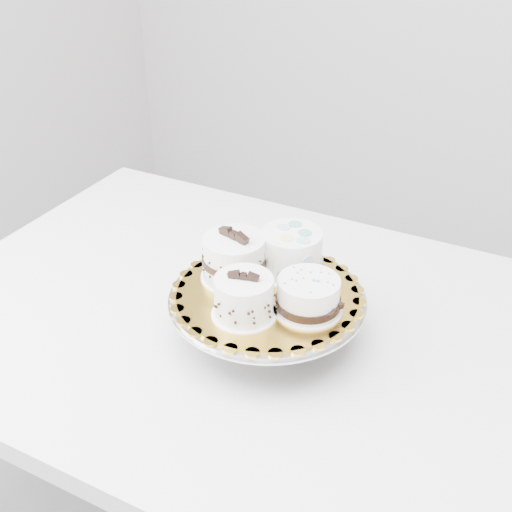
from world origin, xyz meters
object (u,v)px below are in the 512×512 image
Objects in this scene: cake_banded at (234,260)px; cake_ribbon at (309,296)px; cake_swirl at (244,298)px; cake_dots at (291,252)px; cake_stand at (267,308)px; cake_board at (267,294)px; table at (263,348)px.

cake_ribbon is (0.16, -0.01, -0.01)m from cake_banded.
cake_swirl reaches higher than cake_dots.
cake_ribbon reaches higher than cake_stand.
cake_board is 2.63× the size of cake_ribbon.
cake_swirl is (0.00, -0.07, 0.07)m from cake_stand.
cake_swirl is at bearing -37.55° from cake_banded.
cake_banded is 0.16m from cake_ribbon.
cake_swirl is 1.04× the size of cake_ribbon.
cake_swirl is at bearing -135.58° from cake_ribbon.
cake_stand reaches higher than table.
cake_swirl is 1.01× the size of cake_banded.
cake_ribbon is at bearing -1.57° from cake_stand.
cake_banded is (-0.08, 0.01, 0.04)m from cake_board.
cake_stand is at bearing 86.42° from cake_board.
cake_ribbon is at bearing -25.59° from table.
cake_stand is 0.10m from cake_swirl.
cake_banded reaches higher than cake_swirl.
table is at bearing 132.53° from cake_board.
cake_swirl is 0.11m from cake_ribbon.
cake_swirl reaches higher than cake_ribbon.
cake_banded is (-0.08, 0.08, 0.00)m from cake_swirl.
table is at bearing -136.99° from cake_dots.
cake_banded is 0.10m from cake_dots.
table is 11.54× the size of cake_banded.
cake_ribbon is (0.08, 0.07, -0.01)m from cake_swirl.
cake_banded is at bearing -154.75° from table.
cake_dots is 0.12m from cake_ribbon.
cake_board is 0.09m from cake_ribbon.
cake_banded is 1.03× the size of cake_ribbon.
table is 11.86× the size of cake_ribbon.
table is at bearing 86.78° from cake_swirl.
cake_swirl is at bearing -87.29° from cake_stand.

